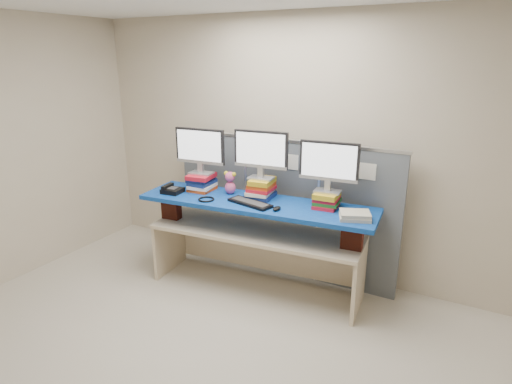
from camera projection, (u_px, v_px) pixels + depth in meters
The scene contains 18 objects.
room at pixel (174, 198), 3.01m from camera, with size 5.00×4.00×2.80m.
cubicle_partition at pixel (281, 207), 4.69m from camera, with size 2.60×0.06×1.53m.
desk at pixel (256, 242), 4.40m from camera, with size 2.22×0.84×0.66m.
brick_pier_left at pixel (171, 207), 4.64m from camera, with size 0.19×0.11×0.27m, color maroon.
brick_pier_right at pixel (352, 235), 3.90m from camera, with size 0.19×0.11×0.27m, color maroon.
blue_board at pixel (256, 204), 4.27m from camera, with size 2.40×0.60×0.04m, color navy.
book_stack_left at pixel (202, 182), 4.59m from camera, with size 0.29×0.33×0.18m.
book_stack_center at pixel (261, 189), 4.34m from camera, with size 0.28×0.33×0.21m.
book_stack_right at pixel (327, 200), 4.09m from camera, with size 0.26×0.31×0.15m.
monitor_left at pixel (200, 148), 4.48m from camera, with size 0.56×0.18×0.49m.
monitor_center at pixel (261, 152), 4.22m from camera, with size 0.56×0.18×0.49m.
monitor_right at pixel (329, 164), 3.98m from camera, with size 0.56×0.18×0.49m.
keyboard at pixel (250, 203), 4.18m from camera, with size 0.50×0.26×0.03m.
mouse at pixel (277, 208), 4.02m from camera, with size 0.06×0.11×0.04m, color black.
desk_phone at pixel (172, 190), 4.52m from camera, with size 0.22×0.20×0.08m.
headset at pixel (206, 199), 4.30m from camera, with size 0.16×0.16×0.02m, color black.
plush_toy at pixel (230, 183), 4.46m from camera, with size 0.14×0.11×0.24m.
binder_stack at pixel (355, 216), 3.80m from camera, with size 0.33×0.31×0.06m.
Camera 1 is at (1.88, -2.23, 2.36)m, focal length 30.00 mm.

